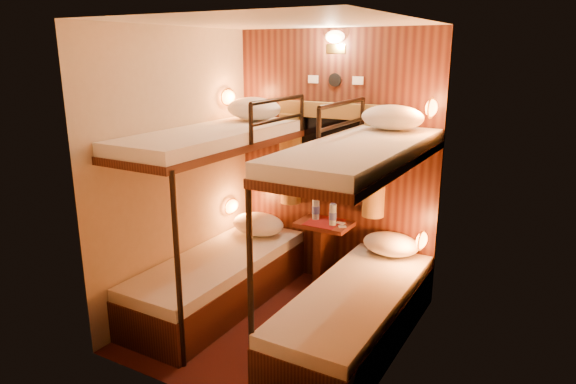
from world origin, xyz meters
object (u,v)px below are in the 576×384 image
Objects in this scene: table at (324,246)px; bottle_left at (316,208)px; bunk_right at (356,277)px; bunk_left at (218,245)px; bottle_right at (333,215)px.

bottle_left reaches higher than table.
bunk_right reaches higher than bottle_left.
bunk_left is 2.90× the size of table.
bunk_left is 1.02m from table.
bottle_right is (0.21, -0.08, -0.01)m from bottle_left.
bunk_right is 1.13m from bottle_left.
table is at bearing 160.57° from bottle_right.
bottle_left is (-0.11, 0.04, 0.34)m from table.
bottle_right is at bearing -19.63° from bottle_left.
bunk_left reaches higher than bottle_right.
bunk_left is 1.08m from bottle_right.
bottle_right is at bearing 126.15° from bunk_right.
bunk_right is (1.30, 0.00, 0.00)m from bunk_left.
table is at bearing 129.67° from bunk_right.
bunk_right is 2.90× the size of table.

